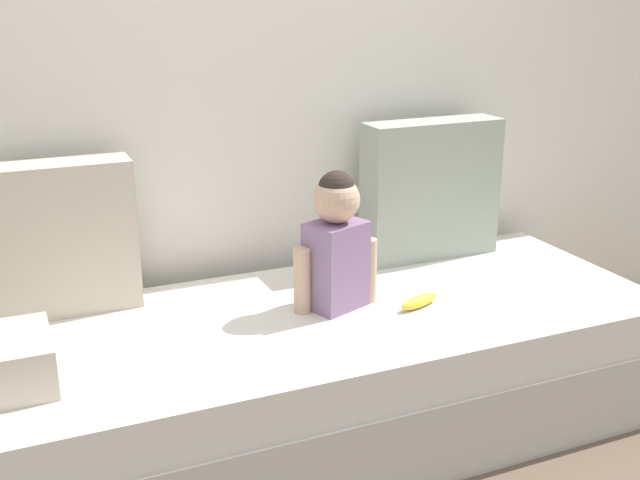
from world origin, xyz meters
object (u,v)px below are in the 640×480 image
Objects in this scene: banana at (419,301)px; throw_pillow_left at (60,238)px; toddler at (336,241)px; throw_pillow_right at (430,189)px; couch at (301,375)px.

throw_pillow_left is at bearing 157.63° from banana.
toddler is (0.82, -0.33, -0.02)m from throw_pillow_left.
throw_pillow_right reaches higher than toddler.
throw_pillow_right reaches higher than throw_pillow_left.
couch is at bearing 167.07° from banana.
couch is 14.70× the size of banana.
throw_pillow_left is 1.07× the size of toddler.
throw_pillow_right is at bearing 27.23° from couch.
banana is at bearing -24.81° from toddler.
banana is (1.08, -0.44, -0.23)m from throw_pillow_left.
throw_pillow_left reaches higher than toddler.
banana is (0.25, -0.12, -0.21)m from toddler.
toddler is at bearing 155.19° from banana.
banana is (-0.30, -0.44, -0.25)m from throw_pillow_right.
throw_pillow_right reaches higher than couch.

